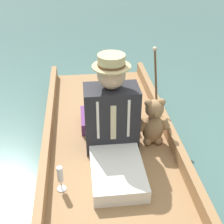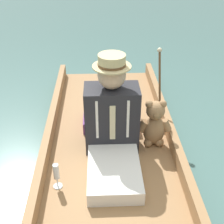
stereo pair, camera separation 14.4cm
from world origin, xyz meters
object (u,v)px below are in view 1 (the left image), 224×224
walking_cane (156,81)px  seated_person (113,123)px  teddy_bear (153,123)px  wine_glass (60,176)px

walking_cane → seated_person: bearing=46.6°
walking_cane → teddy_bear: bearing=76.0°
seated_person → walking_cane: size_ratio=1.19×
seated_person → wine_glass: 0.58m
wine_glass → walking_cane: bearing=-135.4°
teddy_bear → wine_glass: size_ratio=2.09×
wine_glass → seated_person: bearing=-137.7°
teddy_bear → wine_glass: bearing=32.1°
wine_glass → walking_cane: walking_cane is taller
seated_person → teddy_bear: seated_person is taller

